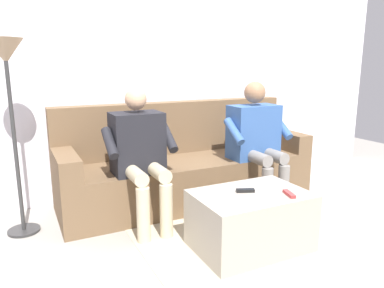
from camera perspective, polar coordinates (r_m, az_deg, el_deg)
ground_plane at (r=3.01m, az=5.13°, el=-12.99°), size 8.00×8.00×0.00m
back_wall at (r=3.76m, az=-3.96°, el=13.25°), size 5.55×0.06×2.69m
couch at (r=3.50m, az=-1.02°, el=-3.72°), size 2.37×0.74×0.92m
coffee_table at (r=2.66m, az=9.08°, el=-11.71°), size 0.79×0.54×0.41m
person_left_seated at (r=3.41m, az=10.09°, el=1.25°), size 0.61×0.53×1.13m
person_right_seated at (r=2.91m, az=-8.17°, el=-0.94°), size 0.55×0.57×1.10m
remote_red at (r=2.59m, az=14.96°, el=-7.54°), size 0.07×0.14×0.02m
remote_black at (r=2.59m, az=8.33°, el=-7.21°), size 0.13×0.08×0.02m
floor_rug at (r=2.83m, az=7.57°, el=-14.62°), size 1.46×1.73×0.01m
floor_lamp at (r=2.96m, az=-26.90°, el=9.59°), size 0.26×0.26×1.47m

